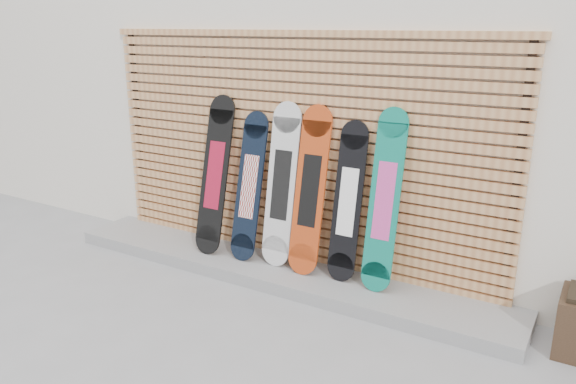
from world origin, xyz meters
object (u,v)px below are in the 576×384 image
Objects in this scene: snowboard_1 at (249,187)px; snowboard_5 at (384,201)px; snowboard_3 at (310,191)px; snowboard_0 at (215,175)px; snowboard_2 at (281,185)px; snowboard_4 at (348,202)px.

snowboard_5 reaches higher than snowboard_1.
snowboard_1 is 0.66m from snowboard_3.
snowboard_0 reaches higher than snowboard_2.
snowboard_2 is at bearing 179.62° from snowboard_5.
snowboard_2 is 1.08× the size of snowboard_4.
snowboard_2 is 0.32m from snowboard_3.
snowboard_3 is 0.98× the size of snowboard_5.
snowboard_3 is at bearing 1.97° from snowboard_0.
snowboard_2 is (0.74, 0.06, -0.01)m from snowboard_0.
snowboard_5 is at bearing -0.38° from snowboard_2.
snowboard_2 is 1.03m from snowboard_5.
snowboard_0 is at bearing -176.70° from snowboard_1.
snowboard_5 is at bearing 1.56° from snowboard_0.
snowboard_5 reaches higher than snowboard_0.
snowboard_1 is (0.40, 0.02, -0.07)m from snowboard_0.
snowboard_3 is (0.66, 0.01, 0.06)m from snowboard_1.
snowboard_5 reaches higher than snowboard_4.
snowboard_5 is at bearing -2.53° from snowboard_4.
snowboard_3 is at bearing -179.04° from snowboard_5.
snowboard_2 is at bearing -179.29° from snowboard_4.
snowboard_3 reaches higher than snowboard_1.
snowboard_2 is at bearing 176.60° from snowboard_3.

